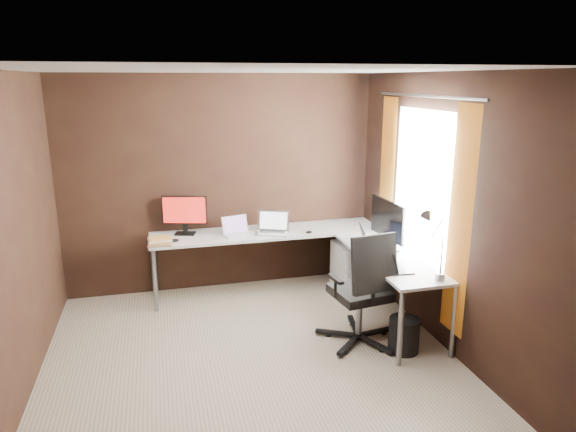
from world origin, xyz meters
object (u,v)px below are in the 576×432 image
at_px(monitor_right, 387,222).
at_px(laptop_white, 237,231).
at_px(book_stack, 160,241).
at_px(drawer_pedestal, 354,269).
at_px(laptop_black_big, 370,245).
at_px(monitor_left, 185,213).
at_px(wastebasket, 404,335).
at_px(laptop_black_small, 395,265).
at_px(laptop_silver, 273,228).
at_px(desk_lamp, 432,236).
at_px(office_chair, 361,310).

bearing_deg(monitor_right, laptop_white, 53.44).
bearing_deg(book_stack, drawer_pedestal, -3.97).
bearing_deg(laptop_white, monitor_right, -47.06).
bearing_deg(book_stack, laptop_black_big, -19.02).
bearing_deg(drawer_pedestal, monitor_right, -79.75).
xyz_separation_m(monitor_left, laptop_black_big, (1.80, -1.05, -0.20)).
height_order(laptop_black_big, wastebasket, laptop_black_big).
bearing_deg(laptop_black_small, laptop_silver, 33.76).
relative_size(laptop_white, desk_lamp, 0.57).
relative_size(laptop_white, laptop_black_big, 0.83).
distance_m(monitor_right, office_chair, 0.98).
relative_size(drawer_pedestal, laptop_black_small, 1.94).
distance_m(laptop_white, book_stack, 0.86).
distance_m(monitor_left, laptop_black_big, 2.10).
relative_size(monitor_left, laptop_silver, 1.15).
height_order(monitor_left, wastebasket, monitor_left).
height_order(laptop_white, laptop_black_big, laptop_black_big).
bearing_deg(desk_lamp, monitor_left, 154.85).
bearing_deg(desk_lamp, monitor_right, 110.34).
height_order(drawer_pedestal, monitor_right, monitor_right).
height_order(desk_lamp, wastebasket, desk_lamp).
bearing_deg(laptop_black_big, book_stack, 85.24).
relative_size(desk_lamp, wastebasket, 1.89).
height_order(drawer_pedestal, laptop_white, laptop_white).
relative_size(monitor_left, laptop_black_small, 1.61).
distance_m(laptop_silver, laptop_black_big, 1.19).
bearing_deg(laptop_black_small, desk_lamp, -137.91).
bearing_deg(laptop_black_small, wastebasket, -167.90).
relative_size(laptop_white, wastebasket, 1.07).
distance_m(laptop_white, wastebasket, 2.18).
relative_size(drawer_pedestal, office_chair, 0.54).
bearing_deg(office_chair, laptop_silver, 103.71).
bearing_deg(monitor_right, laptop_black_big, 81.52).
bearing_deg(drawer_pedestal, desk_lamp, -84.48).
bearing_deg(drawer_pedestal, laptop_black_small, -93.36).
xyz_separation_m(laptop_white, laptop_black_small, (1.24, -1.47, -0.00)).
bearing_deg(wastebasket, monitor_right, 79.25).
bearing_deg(drawer_pedestal, book_stack, 176.03).
bearing_deg(monitor_right, drawer_pedestal, 6.05).
bearing_deg(desk_lamp, laptop_black_small, 146.65).
xyz_separation_m(laptop_black_big, desk_lamp, (0.20, -0.84, 0.33)).
bearing_deg(book_stack, wastebasket, -35.24).
bearing_deg(drawer_pedestal, laptop_white, 166.55).
height_order(drawer_pedestal, laptop_black_small, laptop_black_small).
bearing_deg(laptop_black_big, monitor_left, 73.98).
bearing_deg(desk_lamp, wastebasket, 177.68).
bearing_deg(monitor_left, wastebasket, -29.20).
relative_size(laptop_black_small, wastebasket, 0.95).
bearing_deg(laptop_silver, monitor_right, -18.39).
bearing_deg(monitor_left, laptop_black_big, -14.51).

